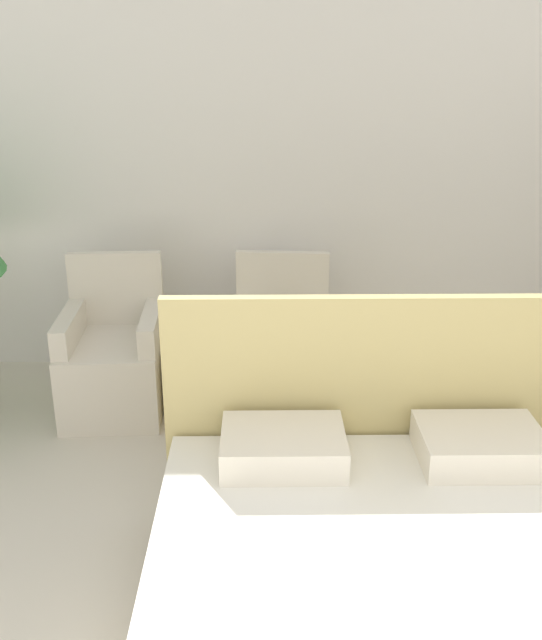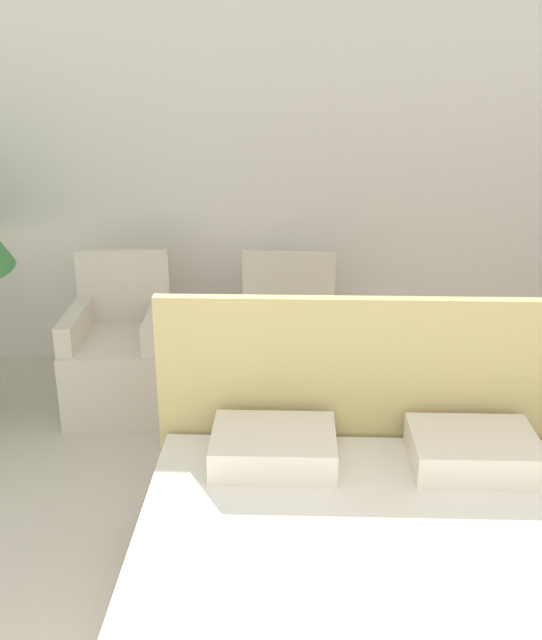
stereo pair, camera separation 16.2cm
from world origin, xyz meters
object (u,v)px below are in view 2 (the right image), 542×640
Objects in this scene: armchair_near_window_right at (283,364)px; side_table at (201,379)px; armchair_near_window_left at (120,362)px; bed at (388,617)px.

side_table is (-0.52, -0.06, -0.08)m from armchair_near_window_right.
armchair_near_window_left is 0.53m from side_table.
armchair_near_window_left is at bearing 173.56° from side_table.
armchair_near_window_right is 2.19× the size of side_table.
side_table is at bearing 114.11° from bed.
armchair_near_window_left is 1.03m from armchair_near_window_right.
bed is 2.13× the size of armchair_near_window_right.
armchair_near_window_right is at bearing -2.50° from armchair_near_window_left.
bed is 2.14m from armchair_near_window_right.
armchair_near_window_right is (1.03, -0.00, 0.00)m from armchair_near_window_left.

